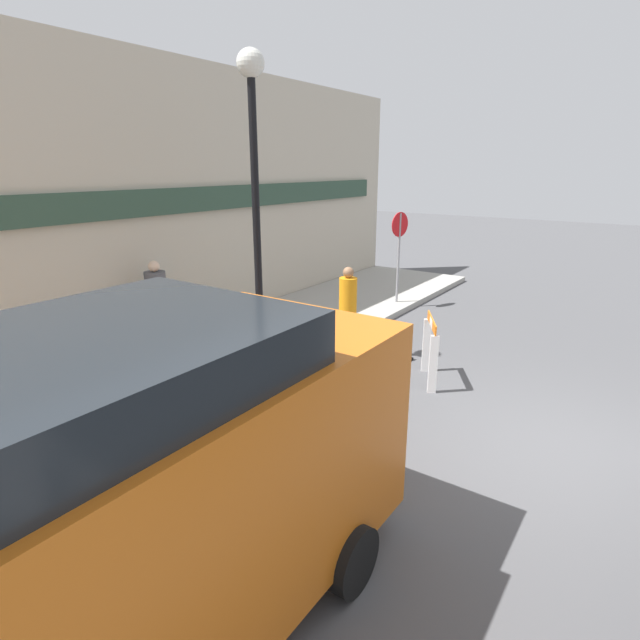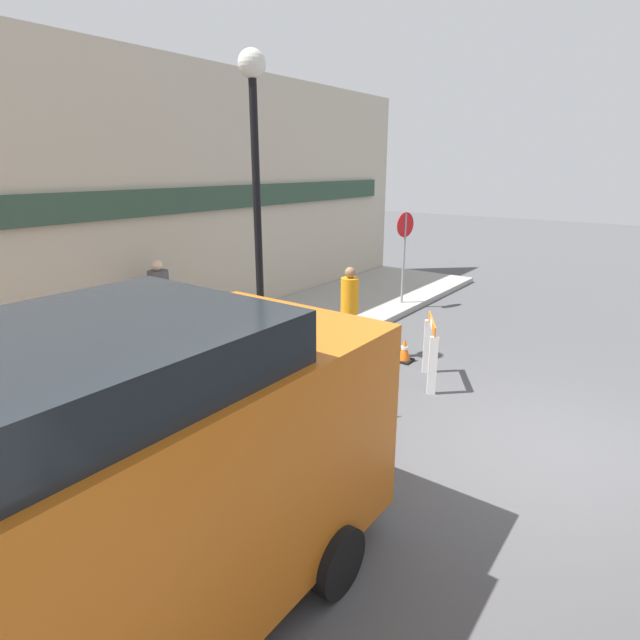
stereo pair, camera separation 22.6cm
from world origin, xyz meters
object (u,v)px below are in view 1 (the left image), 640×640
Objects in this scene: stop_sign at (399,243)px; person_pedestrian at (157,302)px; person_worker at (348,307)px; streetlamp_post at (255,170)px; work_van at (91,509)px.

person_pedestrian is at bearing -8.84° from stop_sign.
person_worker is at bearing 101.74° from person_pedestrian.
streetlamp_post is 3.12m from person_pedestrian.
person_pedestrian is (-5.57, 2.21, -0.62)m from stop_sign.
streetlamp_post is 2.25× the size of stop_sign.
stop_sign is 10.21m from work_van.
person_worker is at bearing 17.44° from work_van.
stop_sign is 6.03m from person_pedestrian.
work_van is at bearing 28.01° from stop_sign.
person_pedestrian is at bearing -84.02° from person_worker.
person_worker is (1.38, -0.99, -2.50)m from streetlamp_post.
person_worker is 0.33× the size of work_van.
person_worker is 3.57m from person_pedestrian.
person_pedestrian is 6.51m from work_van.
person_pedestrian is at bearing 48.83° from work_van.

